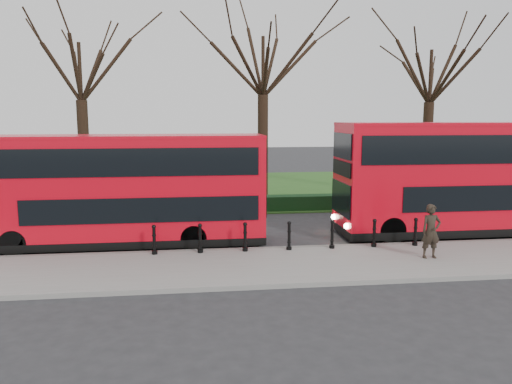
{
  "coord_description": "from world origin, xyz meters",
  "views": [
    {
      "loc": [
        -2.02,
        -18.6,
        4.95
      ],
      "look_at": [
        0.4,
        0.5,
        2.0
      ],
      "focal_mm": 35.0,
      "sensor_mm": 36.0,
      "label": 1
    }
  ],
  "objects": [
    {
      "name": "bus_rear",
      "position": [
        9.76,
        0.72,
        2.35
      ],
      "size": [
        11.74,
        2.69,
        4.67
      ],
      "color": "red",
      "rests_on": "ground"
    },
    {
      "name": "ground",
      "position": [
        0.0,
        0.0,
        0.0
      ],
      "size": [
        120.0,
        120.0,
        0.0
      ],
      "primitive_type": "plane",
      "color": "#28282B",
      "rests_on": "ground"
    },
    {
      "name": "pavement",
      "position": [
        0.0,
        -3.0,
        0.07
      ],
      "size": [
        60.0,
        4.0,
        0.15
      ],
      "primitive_type": "cube",
      "color": "gray",
      "rests_on": "ground"
    },
    {
      "name": "tree_left",
      "position": [
        -8.0,
        10.0,
        7.65
      ],
      "size": [
        6.74,
        6.74,
        10.54
      ],
      "color": "black",
      "rests_on": "ground"
    },
    {
      "name": "bus_lead",
      "position": [
        -4.66,
        0.56,
        2.13
      ],
      "size": [
        10.63,
        2.44,
        4.23
      ],
      "color": "red",
      "rests_on": "ground"
    },
    {
      "name": "hedge",
      "position": [
        0.0,
        6.8,
        0.4
      ],
      "size": [
        60.0,
        0.9,
        0.8
      ],
      "primitive_type": "cube",
      "color": "black",
      "rests_on": "ground"
    },
    {
      "name": "bollard_row",
      "position": [
        1.37,
        -1.35,
        0.65
      ],
      "size": [
        9.73,
        0.15,
        1.0
      ],
      "color": "black",
      "rests_on": "pavement"
    },
    {
      "name": "tree_mid",
      "position": [
        2.0,
        10.0,
        8.09
      ],
      "size": [
        7.12,
        7.12,
        11.13
      ],
      "color": "black",
      "rests_on": "ground"
    },
    {
      "name": "yellow_line_inner",
      "position": [
        0.0,
        -0.5,
        0.01
      ],
      "size": [
        60.0,
        0.1,
        0.01
      ],
      "primitive_type": "cube",
      "color": "yellow",
      "rests_on": "ground"
    },
    {
      "name": "pedestrian",
      "position": [
        5.94,
        -2.99,
        1.08
      ],
      "size": [
        0.68,
        0.46,
        1.85
      ],
      "primitive_type": "imported",
      "rotation": [
        0.0,
        0.0,
        0.02
      ],
      "color": "#2B231B",
      "rests_on": "pavement"
    },
    {
      "name": "yellow_line_outer",
      "position": [
        0.0,
        -0.7,
        0.01
      ],
      "size": [
        60.0,
        0.1,
        0.01
      ],
      "primitive_type": "cube",
      "color": "yellow",
      "rests_on": "ground"
    },
    {
      "name": "grass_verge",
      "position": [
        0.0,
        15.0,
        0.03
      ],
      "size": [
        60.0,
        18.0,
        0.06
      ],
      "primitive_type": "cube",
      "color": "#27531B",
      "rests_on": "ground"
    },
    {
      "name": "tree_right",
      "position": [
        12.0,
        10.0,
        7.59
      ],
      "size": [
        6.69,
        6.69,
        10.46
      ],
      "color": "black",
      "rests_on": "ground"
    },
    {
      "name": "kerb",
      "position": [
        0.0,
        -1.0,
        0.07
      ],
      "size": [
        60.0,
        0.25,
        0.16
      ],
      "primitive_type": "cube",
      "color": "slate",
      "rests_on": "ground"
    }
  ]
}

